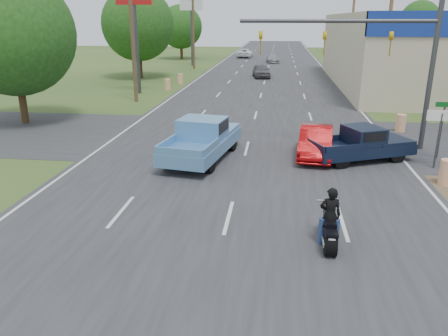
# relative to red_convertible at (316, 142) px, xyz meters

# --- Properties ---
(main_road) EXTENTS (15.00, 180.00, 0.02)m
(main_road) POSITION_rel_red_convertible_xyz_m (-3.25, 24.86, -0.68)
(main_road) COLOR #2D2D30
(main_road) RESTS_ON ground
(cross_road) EXTENTS (120.00, 10.00, 0.02)m
(cross_road) POSITION_rel_red_convertible_xyz_m (-3.25, 2.86, -0.68)
(cross_road) COLOR #2D2D30
(cross_road) RESTS_ON ground
(utility_pole_2) EXTENTS (2.00, 0.28, 10.00)m
(utility_pole_2) POSITION_rel_red_convertible_xyz_m (6.25, 15.86, 4.63)
(utility_pole_2) COLOR #4C3823
(utility_pole_2) RESTS_ON ground
(utility_pole_3) EXTENTS (2.00, 0.28, 10.00)m
(utility_pole_3) POSITION_rel_red_convertible_xyz_m (6.25, 33.86, 4.63)
(utility_pole_3) COLOR #4C3823
(utility_pole_3) RESTS_ON ground
(utility_pole_5) EXTENTS (2.00, 0.28, 10.00)m
(utility_pole_5) POSITION_rel_red_convertible_xyz_m (-12.75, 12.86, 4.63)
(utility_pole_5) COLOR #4C3823
(utility_pole_5) RESTS_ON ground
(utility_pole_6) EXTENTS (2.00, 0.28, 10.00)m
(utility_pole_6) POSITION_rel_red_convertible_xyz_m (-12.75, 36.86, 4.63)
(utility_pole_6) COLOR #4C3823
(utility_pole_6) RESTS_ON ground
(tree_0) EXTENTS (7.14, 7.14, 8.84)m
(tree_0) POSITION_rel_red_convertible_xyz_m (-17.25, 4.86, 4.57)
(tree_0) COLOR #422D19
(tree_0) RESTS_ON ground
(tree_1) EXTENTS (7.56, 7.56, 9.36)m
(tree_1) POSITION_rel_red_convertible_xyz_m (-16.75, 26.86, 4.88)
(tree_1) COLOR #422D19
(tree_1) RESTS_ON ground
(tree_2) EXTENTS (6.72, 6.72, 8.32)m
(tree_2) POSITION_rel_red_convertible_xyz_m (-17.45, 50.86, 4.26)
(tree_2) COLOR #422D19
(tree_2) RESTS_ON ground
(tree_5) EXTENTS (7.98, 7.98, 9.88)m
(tree_5) POSITION_rel_red_convertible_xyz_m (26.75, 79.86, 5.19)
(tree_5) COLOR #422D19
(tree_5) RESTS_ON ground
(tree_6) EXTENTS (8.82, 8.82, 10.92)m
(tree_6) POSITION_rel_red_convertible_xyz_m (-33.25, 79.86, 5.81)
(tree_6) COLOR #422D19
(tree_6) RESTS_ON ground
(barrel_0) EXTENTS (0.56, 0.56, 1.00)m
(barrel_0) POSITION_rel_red_convertible_xyz_m (4.75, -3.14, -0.19)
(barrel_0) COLOR orange
(barrel_0) RESTS_ON ground
(barrel_1) EXTENTS (0.56, 0.56, 1.00)m
(barrel_1) POSITION_rel_red_convertible_xyz_m (5.15, 5.36, -0.19)
(barrel_1) COLOR orange
(barrel_1) RESTS_ON ground
(barrel_2) EXTENTS (0.56, 0.56, 1.00)m
(barrel_2) POSITION_rel_red_convertible_xyz_m (-11.75, 18.86, -0.19)
(barrel_2) COLOR orange
(barrel_2) RESTS_ON ground
(barrel_3) EXTENTS (0.56, 0.56, 1.00)m
(barrel_3) POSITION_rel_red_convertible_xyz_m (-11.45, 22.86, -0.19)
(barrel_3) COLOR orange
(barrel_3) RESTS_ON ground
(pole_sign_left_near) EXTENTS (3.00, 0.35, 9.20)m
(pole_sign_left_near) POSITION_rel_red_convertible_xyz_m (-13.75, 16.86, 6.48)
(pole_sign_left_near) COLOR #3F3F44
(pole_sign_left_near) RESTS_ON ground
(pole_sign_left_far) EXTENTS (3.00, 0.35, 9.20)m
(pole_sign_left_far) POSITION_rel_red_convertible_xyz_m (-13.75, 40.86, 6.48)
(pole_sign_left_far) COLOR #3F3F44
(pole_sign_left_far) RESTS_ON ground
(lane_sign) EXTENTS (1.20, 0.08, 2.52)m
(lane_sign) POSITION_rel_red_convertible_xyz_m (4.95, -1.14, 1.21)
(lane_sign) COLOR #3F3F44
(lane_sign) RESTS_ON ground
(street_name_sign) EXTENTS (0.80, 0.08, 2.61)m
(street_name_sign) POSITION_rel_red_convertible_xyz_m (5.55, 0.36, 0.92)
(street_name_sign) COLOR #3F3F44
(street_name_sign) RESTS_ON ground
(signal_mast) EXTENTS (9.12, 0.40, 7.00)m
(signal_mast) POSITION_rel_red_convertible_xyz_m (2.57, 1.86, 4.11)
(signal_mast) COLOR #3F3F44
(signal_mast) RESTS_ON ground
(red_convertible) EXTENTS (1.89, 4.32, 1.38)m
(red_convertible) POSITION_rel_red_convertible_xyz_m (0.00, 0.00, 0.00)
(red_convertible) COLOR #A40709
(red_convertible) RESTS_ON ground
(motorcycle) EXTENTS (0.65, 2.11, 1.07)m
(motorcycle) POSITION_rel_red_convertible_xyz_m (-0.25, -8.59, -0.21)
(motorcycle) COLOR black
(motorcycle) RESTS_ON ground
(rider) EXTENTS (0.60, 0.40, 1.64)m
(rider) POSITION_rel_red_convertible_xyz_m (-0.25, -8.54, 0.13)
(rider) COLOR black
(rider) RESTS_ON ground
(blue_pickup) EXTENTS (3.11, 5.95, 1.88)m
(blue_pickup) POSITION_rel_red_convertible_xyz_m (-5.13, -0.93, 0.26)
(blue_pickup) COLOR black
(blue_pickup) RESTS_ON ground
(navy_pickup) EXTENTS (5.03, 3.59, 1.56)m
(navy_pickup) POSITION_rel_red_convertible_xyz_m (2.05, -0.37, 0.10)
(navy_pickup) COLOR black
(navy_pickup) RESTS_ON ground
(distant_car_grey) EXTENTS (2.33, 4.43, 1.44)m
(distant_car_grey) POSITION_rel_red_convertible_xyz_m (-3.75, 28.98, 0.03)
(distant_car_grey) COLOR #515055
(distant_car_grey) RESTS_ON ground
(distant_car_silver) EXTENTS (2.06, 4.38, 1.24)m
(distant_car_silver) POSITION_rel_red_convertible_xyz_m (-2.82, 46.82, -0.07)
(distant_car_silver) COLOR #9D9DA2
(distant_car_silver) RESTS_ON ground
(distant_car_white) EXTENTS (2.43, 5.17, 1.43)m
(distant_car_white) POSITION_rel_red_convertible_xyz_m (-7.60, 55.09, 0.02)
(distant_car_white) COLOR white
(distant_car_white) RESTS_ON ground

